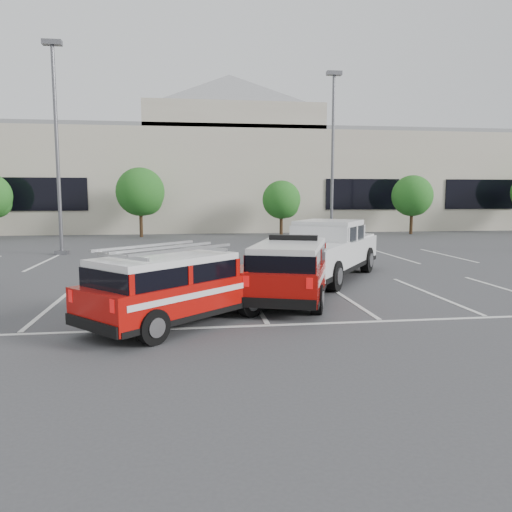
{
  "coord_description": "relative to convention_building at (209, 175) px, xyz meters",
  "views": [
    {
      "loc": [
        -1.79,
        -13.75,
        2.95
      ],
      "look_at": [
        0.33,
        1.57,
        1.05
      ],
      "focal_mm": 35.0,
      "sensor_mm": 36.0,
      "label": 1
    }
  ],
  "objects": [
    {
      "name": "light_pole_left",
      "position": [
        -8.18,
        -19.86,
        0.47
      ],
      "size": [
        0.9,
        0.6,
        10.24
      ],
      "color": "#59595E",
      "rests_on": "ground"
    },
    {
      "name": "white_pickup",
      "position": [
        2.8,
        -28.58,
        -3.91
      ],
      "size": [
        5.57,
        6.78,
        2.03
      ],
      "rotation": [
        0.0,
        0.0,
        -0.59
      ],
      "color": "silver",
      "rests_on": "ground"
    },
    {
      "name": "light_pole_mid",
      "position": [
        6.82,
        -15.86,
        0.47
      ],
      "size": [
        0.9,
        0.6,
        10.24
      ],
      "color": "#59595E",
      "rests_on": "ground"
    },
    {
      "name": "fire_chief_suv",
      "position": [
        0.9,
        -32.05,
        -3.98
      ],
      "size": [
        3.46,
        5.46,
        1.8
      ],
      "rotation": [
        0.0,
        0.0,
        -0.34
      ],
      "color": "#A10B07",
      "rests_on": "ground"
    },
    {
      "name": "ladder_suv",
      "position": [
        -2.22,
        -34.28,
        -3.99
      ],
      "size": [
        4.63,
        4.45,
        1.82
      ],
      "rotation": [
        0.0,
        0.0,
        -0.83
      ],
      "color": "#A10B07",
      "rests_on": "ground"
    },
    {
      "name": "ground",
      "position": [
        -0.18,
        -31.86,
        -4.72
      ],
      "size": [
        120.0,
        120.0,
        0.0
      ],
      "primitive_type": "plane",
      "color": "#3C3C3F",
      "rests_on": "ground"
    },
    {
      "name": "tree_mid_right",
      "position": [
        4.91,
        -9.82,
        -2.22
      ],
      "size": [
        2.77,
        2.77,
        3.99
      ],
      "color": "#3F2B19",
      "rests_on": "ground"
    },
    {
      "name": "tree_mid_left",
      "position": [
        -5.09,
        -9.82,
        -1.68
      ],
      "size": [
        3.37,
        3.37,
        4.85
      ],
      "color": "#3F2B19",
      "rests_on": "ground"
    },
    {
      "name": "tree_right",
      "position": [
        14.91,
        -9.82,
        -1.95
      ],
      "size": [
        3.07,
        3.07,
        4.42
      ],
      "color": "#3F2B19",
      "rests_on": "ground"
    },
    {
      "name": "convention_building",
      "position": [
        0.0,
        0.0,
        0.0
      ],
      "size": [
        60.0,
        16.99,
        13.2
      ],
      "color": "beige",
      "rests_on": "ground"
    },
    {
      "name": "stall_markings",
      "position": [
        -0.18,
        -27.36,
        -4.71
      ],
      "size": [
        23.0,
        15.0,
        0.01
      ],
      "primitive_type": "cube",
      "color": "silver",
      "rests_on": "ground"
    }
  ]
}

